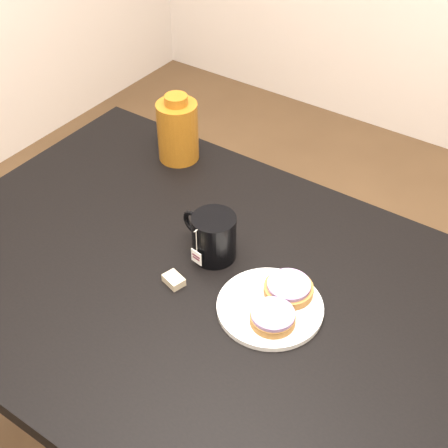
% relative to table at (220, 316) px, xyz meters
% --- Properties ---
extents(table, '(1.40, 0.90, 0.75)m').
position_rel_table_xyz_m(table, '(0.00, 0.00, 0.00)').
color(table, black).
rests_on(table, ground_plane).
extents(plate, '(0.22, 0.22, 0.02)m').
position_rel_table_xyz_m(plate, '(0.12, 0.01, 0.09)').
color(plate, white).
rests_on(plate, table).
extents(bagel_back, '(0.11, 0.11, 0.03)m').
position_rel_table_xyz_m(bagel_back, '(0.13, 0.07, 0.11)').
color(bagel_back, brown).
rests_on(bagel_back, plate).
extents(bagel_front, '(0.12, 0.12, 0.03)m').
position_rel_table_xyz_m(bagel_front, '(0.14, -0.02, 0.11)').
color(bagel_front, brown).
rests_on(bagel_front, plate).
extents(mug, '(0.15, 0.11, 0.11)m').
position_rel_table_xyz_m(mug, '(-0.07, 0.08, 0.14)').
color(mug, black).
rests_on(mug, table).
extents(teabag_pouch, '(0.05, 0.04, 0.02)m').
position_rel_table_xyz_m(teabag_pouch, '(-0.09, -0.04, 0.09)').
color(teabag_pouch, '#C6B793').
rests_on(teabag_pouch, table).
extents(bagel_package, '(0.13, 0.13, 0.19)m').
position_rel_table_xyz_m(bagel_package, '(-0.37, 0.34, 0.17)').
color(bagel_package, '#68370D').
rests_on(bagel_package, table).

